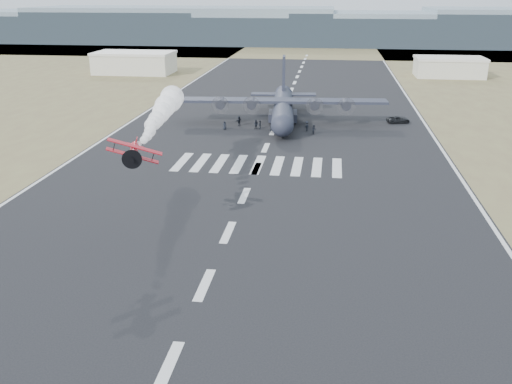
% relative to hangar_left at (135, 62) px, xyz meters
% --- Properties ---
extents(ground, '(500.00, 500.00, 0.00)m').
position_rel_hangar_left_xyz_m(ground, '(52.00, -145.00, -3.41)').
color(ground, black).
rests_on(ground, ground).
extents(scrub_far, '(500.00, 80.00, 0.00)m').
position_rel_hangar_left_xyz_m(scrub_far, '(52.00, 85.00, -3.41)').
color(scrub_far, brown).
rests_on(scrub_far, ground).
extents(runway_markings, '(60.00, 260.00, 0.01)m').
position_rel_hangar_left_xyz_m(runway_markings, '(52.00, -85.00, -3.40)').
color(runway_markings, silver).
rests_on(runway_markings, ground).
extents(ridge_seg_b, '(150.00, 50.00, 15.00)m').
position_rel_hangar_left_xyz_m(ridge_seg_b, '(-78.00, 115.00, 4.09)').
color(ridge_seg_b, slate).
rests_on(ridge_seg_b, ground).
extents(ridge_seg_c, '(150.00, 50.00, 17.00)m').
position_rel_hangar_left_xyz_m(ridge_seg_c, '(-13.00, 115.00, 5.09)').
color(ridge_seg_c, slate).
rests_on(ridge_seg_c, ground).
extents(ridge_seg_d, '(150.00, 50.00, 13.00)m').
position_rel_hangar_left_xyz_m(ridge_seg_d, '(52.00, 115.00, 3.09)').
color(ridge_seg_d, slate).
rests_on(ridge_seg_d, ground).
extents(ridge_seg_e, '(150.00, 50.00, 15.00)m').
position_rel_hangar_left_xyz_m(ridge_seg_e, '(117.00, 115.00, 4.09)').
color(ridge_seg_e, slate).
rests_on(ridge_seg_e, ground).
extents(hangar_left, '(24.50, 14.50, 6.70)m').
position_rel_hangar_left_xyz_m(hangar_left, '(0.00, 0.00, 0.00)').
color(hangar_left, beige).
rests_on(hangar_left, ground).
extents(hangar_right, '(20.50, 12.50, 5.90)m').
position_rel_hangar_left_xyz_m(hangar_right, '(98.00, 5.00, -0.40)').
color(hangar_right, beige).
rests_on(hangar_right, ground).
extents(aerobatic_biplane, '(5.52, 5.21, 3.05)m').
position_rel_hangar_left_xyz_m(aerobatic_biplane, '(42.48, -122.98, 6.03)').
color(aerobatic_biplane, red).
extents(smoke_trail, '(5.70, 28.43, 3.60)m').
position_rel_hangar_left_xyz_m(smoke_trail, '(39.30, -99.67, 6.23)').
color(smoke_trail, white).
extents(transport_aircraft, '(41.04, 33.74, 11.84)m').
position_rel_hangar_left_xyz_m(transport_aircraft, '(53.10, -64.17, -0.36)').
color(transport_aircraft, '#202230').
rests_on(transport_aircraft, ground).
extents(support_vehicle, '(4.99, 3.19, 1.28)m').
position_rel_hangar_left_xyz_m(support_vehicle, '(76.24, -62.50, -2.77)').
color(support_vehicle, black).
rests_on(support_vehicle, ground).
extents(crew_a, '(0.74, 0.65, 1.73)m').
position_rel_hangar_left_xyz_m(crew_a, '(51.80, -74.26, -2.55)').
color(crew_a, black).
rests_on(crew_a, ground).
extents(crew_b, '(0.98, 0.76, 1.78)m').
position_rel_hangar_left_xyz_m(crew_b, '(48.60, -71.66, -2.52)').
color(crew_b, black).
rests_on(crew_b, ground).
extents(crew_c, '(1.10, 1.34, 1.89)m').
position_rel_hangar_left_xyz_m(crew_c, '(58.30, -71.88, -2.47)').
color(crew_c, black).
rests_on(crew_c, ground).
extents(crew_d, '(0.73, 1.09, 1.70)m').
position_rel_hangar_left_xyz_m(crew_d, '(49.33, -71.49, -2.56)').
color(crew_d, black).
rests_on(crew_d, ground).
extents(crew_e, '(0.82, 0.52, 1.63)m').
position_rel_hangar_left_xyz_m(crew_e, '(42.68, -72.85, -2.59)').
color(crew_e, black).
rests_on(crew_e, ground).
extents(crew_f, '(1.23, 1.83, 1.89)m').
position_rel_hangar_left_xyz_m(crew_f, '(44.90, -69.18, -2.46)').
color(crew_f, black).
rests_on(crew_f, ground).
extents(crew_g, '(0.77, 0.81, 1.75)m').
position_rel_hangar_left_xyz_m(crew_g, '(54.09, -69.51, -2.53)').
color(crew_g, black).
rests_on(crew_g, ground).
extents(crew_h, '(0.87, 0.98, 1.72)m').
position_rel_hangar_left_xyz_m(crew_h, '(59.74, -74.21, -2.55)').
color(crew_h, black).
rests_on(crew_h, ground).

